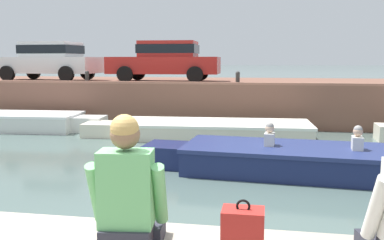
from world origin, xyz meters
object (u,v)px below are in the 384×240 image
object	(u,v)px
person_seated_right	(128,199)
car_left_inner_red	(166,59)
car_leftmost_white	(50,59)
boat_moored_west_white	(14,121)
backpack_on_ledge	(243,234)
bottle_drink	(149,232)
motorboat_passing	(293,160)
mooring_bollard_mid	(238,77)
boat_moored_central_cream	(204,130)
mooring_bollard_west	(87,76)

from	to	relation	value
person_seated_right	car_left_inner_red	bearing A→B (deg)	102.22
car_leftmost_white	car_left_inner_red	bearing A→B (deg)	0.06
boat_moored_west_white	backpack_on_ledge	size ratio (longest dim) A/B	14.35
boat_moored_west_white	bottle_drink	xyz separation A→B (m)	(7.51, -10.09, 0.81)
boat_moored_west_white	car_leftmost_white	size ratio (longest dim) A/B	1.40
motorboat_passing	mooring_bollard_mid	xyz separation A→B (m)	(-1.55, 5.79, 1.45)
boat_moored_west_white	backpack_on_ledge	bearing A→B (deg)	-51.21
motorboat_passing	bottle_drink	bearing A→B (deg)	-103.08
boat_moored_west_white	backpack_on_ledge	xyz separation A→B (m)	(8.18, -10.18, 0.88)
person_seated_right	car_leftmost_white	bearing A→B (deg)	119.89
motorboat_passing	car_leftmost_white	distance (m)	12.07
boat_moored_central_cream	motorboat_passing	distance (m)	4.43
boat_moored_west_white	car_left_inner_red	distance (m)	5.94
mooring_bollard_mid	backpack_on_ledge	distance (m)	11.89
mooring_bollard_west	backpack_on_ledge	bearing A→B (deg)	-62.20
mooring_bollard_mid	person_seated_right	xyz separation A→B (m)	(0.05, -11.88, -0.37)
car_left_inner_red	mooring_bollard_west	bearing A→B (deg)	-146.72
car_left_inner_red	person_seated_right	size ratio (longest dim) A/B	4.44
bottle_drink	backpack_on_ledge	distance (m)	0.68
car_leftmost_white	boat_moored_west_white	bearing A→B (deg)	-83.41
mooring_bollard_mid	backpack_on_ledge	size ratio (longest dim) A/B	1.09
boat_moored_central_cream	car_leftmost_white	size ratio (longest dim) A/B	1.65
mooring_bollard_mid	bottle_drink	xyz separation A→B (m)	(0.16, -11.76, -0.64)
mooring_bollard_west	backpack_on_ledge	world-z (taller)	mooring_bollard_west
car_leftmost_white	car_left_inner_red	xyz separation A→B (m)	(4.85, 0.00, 0.00)
motorboat_passing	car_leftmost_white	xyz separation A→B (m)	(-9.28, 7.44, 2.06)
boat_moored_central_cream	car_leftmost_white	xyz separation A→B (m)	(-6.89, 3.72, 2.10)
car_left_inner_red	backpack_on_ledge	world-z (taller)	car_left_inner_red
car_left_inner_red	person_seated_right	bearing A→B (deg)	-77.78
boat_moored_west_white	backpack_on_ledge	distance (m)	13.09
mooring_bollard_west	backpack_on_ledge	distance (m)	13.41
mooring_bollard_west	bottle_drink	xyz separation A→B (m)	(5.58, -11.76, -0.64)
car_left_inner_red	backpack_on_ledge	size ratio (longest dim) A/B	10.51
car_left_inner_red	backpack_on_ledge	distance (m)	14.06
boat_moored_central_cream	mooring_bollard_mid	bearing A→B (deg)	67.83
boat_moored_central_cream	bottle_drink	size ratio (longest dim) A/B	33.82
motorboat_passing	person_seated_right	distance (m)	6.36
backpack_on_ledge	mooring_bollard_mid	bearing A→B (deg)	94.03
boat_moored_central_cream	car_leftmost_white	world-z (taller)	car_leftmost_white
car_left_inner_red	mooring_bollard_west	xyz separation A→B (m)	(-2.53, -1.66, -0.61)
car_left_inner_red	mooring_bollard_mid	size ratio (longest dim) A/B	9.64
boat_moored_central_cream	bottle_drink	xyz separation A→B (m)	(1.00, -9.70, 0.85)
boat_moored_west_white	mooring_bollard_mid	bearing A→B (deg)	12.79
person_seated_right	backpack_on_ledge	world-z (taller)	person_seated_right
boat_moored_west_white	person_seated_right	world-z (taller)	person_seated_right
boat_moored_central_cream	mooring_bollard_mid	distance (m)	2.68
motorboat_passing	mooring_bollard_mid	size ratio (longest dim) A/B	13.63
car_leftmost_white	mooring_bollard_mid	world-z (taller)	car_leftmost_white
car_left_inner_red	mooring_bollard_west	size ratio (longest dim) A/B	9.64
car_leftmost_white	backpack_on_ledge	bearing A→B (deg)	-57.61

